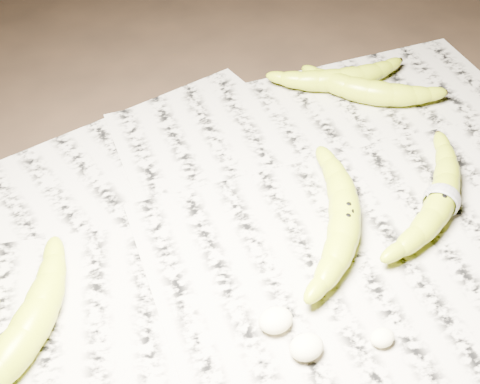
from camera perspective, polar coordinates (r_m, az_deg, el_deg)
name	(u,v)px	position (r m, az deg, el deg)	size (l,w,h in m)	color
ground	(241,235)	(0.77, 0.10, -3.70)	(3.00, 3.00, 0.00)	black
newspaper_patch	(273,246)	(0.75, 2.85, -4.62)	(0.90, 0.70, 0.01)	#A9A290
banana_left_b	(23,336)	(0.68, -18.05, -11.57)	(0.20, 0.06, 0.04)	#9CB716
banana_center	(345,218)	(0.76, 8.96, -2.21)	(0.20, 0.06, 0.04)	#9CB716
banana_taped	(442,198)	(0.81, 16.87, -0.52)	(0.20, 0.06, 0.03)	#9CB716
banana_upper_a	(340,77)	(0.97, 8.54, 9.66)	(0.17, 0.05, 0.03)	#9CB716
banana_upper_b	(369,89)	(0.95, 10.95, 8.59)	(0.17, 0.06, 0.03)	#9CB716
measuring_tape	(442,198)	(0.81, 16.87, -0.52)	(0.04, 0.04, 0.00)	white
flesh_chunk_a	(276,318)	(0.68, 3.07, -10.68)	(0.04, 0.03, 0.02)	#EFE8B9
flesh_chunk_b	(307,345)	(0.66, 5.72, -12.85)	(0.03, 0.03, 0.02)	#EFE8B9
flesh_chunk_c	(383,335)	(0.68, 12.09, -11.88)	(0.03, 0.02, 0.01)	#EFE8B9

